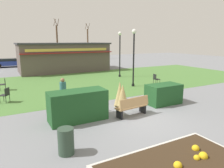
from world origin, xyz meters
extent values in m
plane|color=slate|center=(0.00, 0.00, 0.00)|extent=(80.00, 80.00, 0.00)
cube|color=#4C7A38|center=(0.00, 9.45, 0.00)|extent=(36.00, 12.00, 0.01)
cube|color=beige|center=(-1.48, -3.55, 0.07)|extent=(4.47, 2.18, 0.14)
cube|color=#382819|center=(-1.48, -3.55, 0.14)|extent=(4.23, 1.94, 0.04)
sphere|color=gold|center=(-0.71, -3.74, 0.19)|extent=(0.18, 0.18, 0.18)
sphere|color=gold|center=(-0.46, -3.77, 0.19)|extent=(0.27, 0.27, 0.27)
sphere|color=gold|center=(-0.29, -3.34, 0.19)|extent=(0.24, 0.24, 0.24)
sphere|color=gold|center=(-1.49, -3.75, 0.19)|extent=(0.24, 0.24, 0.24)
cube|color=tan|center=(-0.15, 0.59, 0.45)|extent=(1.74, 0.65, 0.06)
cube|color=tan|center=(-0.13, 0.37, 0.73)|extent=(1.70, 0.30, 0.44)
cube|color=black|center=(-0.88, 0.51, 0.23)|extent=(0.12, 0.45, 0.45)
cube|color=black|center=(0.57, 0.66, 0.23)|extent=(0.12, 0.45, 0.45)
cube|color=tan|center=(-0.96, 0.50, 0.57)|extent=(0.10, 0.44, 0.06)
cube|color=tan|center=(0.65, 0.67, 0.57)|extent=(0.10, 0.44, 0.06)
cube|color=#1E4C23|center=(-2.66, 1.24, 0.70)|extent=(2.60, 1.10, 1.40)
cube|color=#1E4C23|center=(2.56, 1.33, 0.57)|extent=(1.99, 1.10, 1.14)
cone|color=tan|center=(0.11, 2.16, 0.70)|extent=(0.66, 0.66, 1.39)
cone|color=tan|center=(0.18, 1.97, 0.63)|extent=(0.71, 0.71, 1.26)
cone|color=tan|center=(-1.50, 2.00, 0.55)|extent=(0.58, 0.58, 1.09)
cylinder|color=black|center=(3.65, 6.05, 0.10)|extent=(0.22, 0.22, 0.20)
cylinder|color=black|center=(3.65, 6.05, 2.07)|extent=(0.12, 0.12, 4.14)
sphere|color=white|center=(3.65, 6.05, 4.30)|extent=(0.36, 0.36, 0.36)
cylinder|color=black|center=(4.95, 10.39, 0.10)|extent=(0.22, 0.22, 0.20)
cylinder|color=black|center=(4.95, 10.39, 2.07)|extent=(0.12, 0.12, 4.14)
sphere|color=white|center=(4.95, 10.39, 4.30)|extent=(0.36, 0.36, 0.36)
cylinder|color=#2D4233|center=(-3.96, -1.34, 0.44)|extent=(0.52, 0.52, 0.87)
cube|color=#594C47|center=(1.15, 17.29, 1.60)|extent=(10.03, 4.93, 3.19)
cube|color=#333338|center=(1.15, 17.29, 3.27)|extent=(10.33, 5.23, 0.16)
cube|color=maroon|center=(1.15, 14.64, 2.30)|extent=(10.13, 0.36, 0.08)
cube|color=#D8CC4C|center=(1.15, 14.80, 2.62)|extent=(9.03, 0.04, 0.28)
cube|color=black|center=(-5.63, 9.42, 0.45)|extent=(0.45, 0.45, 0.04)
cube|color=black|center=(-5.43, 9.41, 0.67)|extent=(0.05, 0.44, 0.44)
cylinder|color=black|center=(-5.81, 9.61, 0.23)|extent=(0.03, 0.03, 0.45)
cylinder|color=black|center=(-5.82, 9.23, 0.23)|extent=(0.03, 0.03, 0.45)
cylinder|color=black|center=(-5.43, 9.60, 0.23)|extent=(0.03, 0.03, 0.45)
cylinder|color=black|center=(-5.44, 9.22, 0.23)|extent=(0.03, 0.03, 0.45)
cube|color=black|center=(-5.57, 5.97, 0.45)|extent=(0.61, 0.61, 0.04)
cube|color=black|center=(-5.40, 5.85, 0.67)|extent=(0.28, 0.39, 0.44)
cylinder|color=black|center=(-5.62, 6.23, 0.23)|extent=(0.03, 0.03, 0.45)
cylinder|color=black|center=(-5.83, 5.91, 0.23)|extent=(0.03, 0.03, 0.45)
cylinder|color=black|center=(-5.30, 6.02, 0.23)|extent=(0.03, 0.03, 0.45)
cylinder|color=black|center=(-5.52, 5.70, 0.23)|extent=(0.03, 0.03, 0.45)
cube|color=black|center=(5.75, 5.66, 0.45)|extent=(0.50, 0.50, 0.04)
cube|color=black|center=(5.55, 5.69, 0.67)|extent=(0.11, 0.44, 0.44)
cylinder|color=black|center=(5.90, 5.44, 0.23)|extent=(0.03, 0.03, 0.45)
cylinder|color=black|center=(5.96, 5.82, 0.23)|extent=(0.03, 0.03, 0.45)
cylinder|color=black|center=(5.53, 5.50, 0.23)|extent=(0.03, 0.03, 0.45)
cylinder|color=black|center=(5.59, 5.88, 0.23)|extent=(0.03, 0.03, 0.45)
cylinder|color=#23232D|center=(-2.80, 3.14, 0.42)|extent=(0.28, 0.28, 0.85)
cylinder|color=#336B66|center=(-2.80, 3.14, 1.16)|extent=(0.34, 0.34, 0.62)
sphere|color=#8C6647|center=(-2.80, 3.14, 1.58)|extent=(0.22, 0.22, 0.22)
cube|color=navy|center=(-4.50, 24.48, 0.55)|extent=(4.34, 2.16, 0.60)
cube|color=black|center=(-4.65, 24.49, 0.98)|extent=(2.44, 1.78, 0.44)
cylinder|color=black|center=(-3.13, 25.29, 0.32)|extent=(0.66, 0.27, 0.64)
cylinder|color=black|center=(-3.28, 23.45, 0.32)|extent=(0.66, 0.27, 0.64)
cylinder|color=black|center=(-5.72, 25.51, 0.32)|extent=(0.66, 0.27, 0.64)
cube|color=black|center=(0.88, 24.48, 0.55)|extent=(4.21, 1.81, 0.60)
cube|color=black|center=(0.73, 24.48, 0.98)|extent=(2.32, 1.59, 0.44)
cylinder|color=black|center=(2.18, 25.41, 0.32)|extent=(0.64, 0.22, 0.64)
cylinder|color=black|center=(2.18, 23.57, 0.32)|extent=(0.64, 0.22, 0.64)
cylinder|color=black|center=(-0.43, 25.40, 0.32)|extent=(0.64, 0.22, 0.64)
cylinder|color=black|center=(-0.42, 23.56, 0.32)|extent=(0.64, 0.22, 0.64)
cylinder|color=brown|center=(9.92, 31.27, 2.91)|extent=(0.28, 0.28, 5.81)
cylinder|color=brown|center=(10.26, 31.38, 6.31)|extent=(0.25, 0.58, 1.12)
cylinder|color=brown|center=(9.75, 31.58, 6.31)|extent=(0.54, 0.36, 1.12)
cylinder|color=brown|center=(9.75, 30.97, 6.31)|extent=(0.54, 0.35, 1.12)
cylinder|color=brown|center=(3.09, 27.86, 3.03)|extent=(0.28, 0.28, 6.06)
cylinder|color=brown|center=(3.42, 27.96, 6.56)|extent=(0.25, 0.58, 1.12)
cylinder|color=brown|center=(2.91, 28.16, 6.56)|extent=(0.54, 0.36, 1.12)
cylinder|color=brown|center=(2.91, 27.55, 6.56)|extent=(0.54, 0.35, 1.12)
camera|label=1|loc=(-5.56, -7.40, 3.60)|focal=33.02mm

